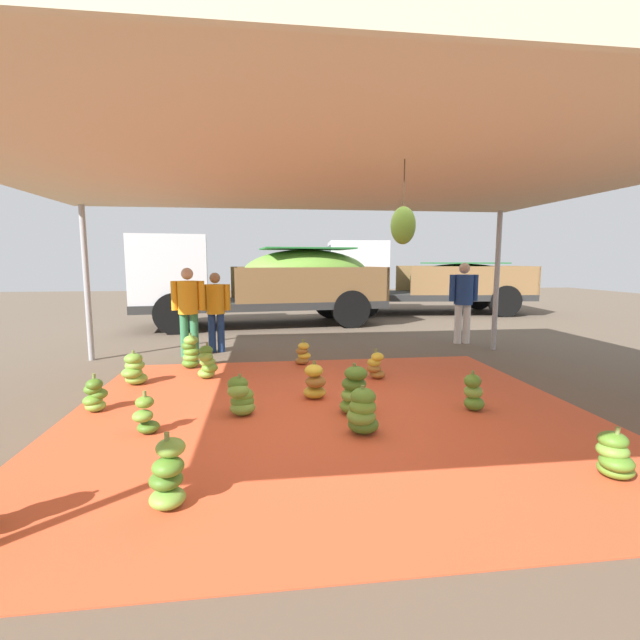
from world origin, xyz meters
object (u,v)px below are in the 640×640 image
Objects in this scene: banana_bunch_14 at (363,412)px; cargo_truck_main at (258,279)px; banana_bunch_1 at (354,391)px; banana_bunch_10 at (146,416)px; banana_bunch_2 at (303,354)px; worker_2 at (216,306)px; banana_bunch_6 at (615,457)px; worker_1 at (463,297)px; worker_0 at (188,305)px; banana_bunch_0 at (315,383)px; banana_bunch_12 at (95,396)px; banana_bunch_9 at (134,370)px; banana_bunch_3 at (207,363)px; cargo_truck_far at (417,278)px; banana_bunch_7 at (376,366)px; banana_bunch_8 at (241,397)px; banana_bunch_5 at (168,475)px; banana_bunch_13 at (473,393)px; banana_bunch_4 at (191,353)px.

cargo_truck_main is at bearing 97.98° from banana_bunch_14.
banana_bunch_1 is 1.32× the size of banana_bunch_10.
worker_2 is at bearing 140.43° from banana_bunch_2.
banana_bunch_6 is 6.08m from worker_1.
banana_bunch_0 is at bearing -55.14° from worker_0.
cargo_truck_main is at bearing 77.92° from worker_2.
banana_bunch_12 reaches higher than banana_bunch_2.
banana_bunch_2 is at bearing 20.83° from banana_bunch_9.
cargo_truck_main reaches higher than banana_bunch_12.
banana_bunch_1 is at bearing -55.44° from worker_0.
banana_bunch_6 is at bearing -56.56° from worker_2.
banana_bunch_14 is at bearing -82.02° from cargo_truck_main.
cargo_truck_far is (6.02, 7.90, 0.95)m from banana_bunch_3.
banana_bunch_0 reaches higher than banana_bunch_7.
cargo_truck_main reaches higher than banana_bunch_8.
banana_bunch_9 is 0.30× the size of worker_0.
cargo_truck_main reaches higher than banana_bunch_5.
banana_bunch_3 is 5.08m from banana_bunch_6.
banana_bunch_13 is 5.23m from worker_0.
banana_bunch_14 is (2.81, -2.18, 0.01)m from banana_bunch_9.
banana_bunch_3 is (-1.50, -0.74, 0.06)m from banana_bunch_2.
banana_bunch_10 is (-0.93, -0.46, -0.03)m from banana_bunch_8.
banana_bunch_0 is at bearing -46.17° from banana_bunch_4.
banana_bunch_3 is at bearing 141.22° from banana_bunch_0.
banana_bunch_13 is (2.70, -0.20, -0.00)m from banana_bunch_8.
banana_bunch_1 is at bearing -81.07° from cargo_truck_main.
banana_bunch_1 reaches higher than banana_bunch_9.
banana_bunch_2 is 1.46m from banana_bunch_7.
cargo_truck_main is at bearing 89.00° from banana_bunch_8.
cargo_truck_far is (7.00, 8.11, 0.97)m from banana_bunch_9.
banana_bunch_2 is 1.85m from banana_bunch_4.
banana_bunch_6 is 6.74m from worker_2.
banana_bunch_13 is at bearing -3.15° from banana_bunch_1.
banana_bunch_5 reaches higher than banana_bunch_14.
banana_bunch_6 is 0.86× the size of banana_bunch_14.
banana_bunch_6 is 0.06× the size of cargo_truck_main.
banana_bunch_12 is (-0.13, -1.12, -0.03)m from banana_bunch_9.
banana_bunch_12 is 7.26m from cargo_truck_main.
banana_bunch_2 is 0.25× the size of worker_1.
banana_bunch_2 is at bearing -39.57° from worker_2.
banana_bunch_5 is 1.22× the size of banana_bunch_12.
banana_bunch_10 is 0.26× the size of worker_1.
banana_bunch_4 is 5.69m from worker_1.
banana_bunch_2 is at bearing 132.70° from banana_bunch_7.
worker_1 is (3.24, 4.69, 0.78)m from banana_bunch_14.
banana_bunch_4 is 1.16× the size of banana_bunch_14.
banana_bunch_3 is 0.08× the size of cargo_truck_far.
cargo_truck_far is at bearing 43.99° from worker_2.
worker_1 reaches higher than banana_bunch_14.
banana_bunch_7 reaches higher than banana_bunch_10.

